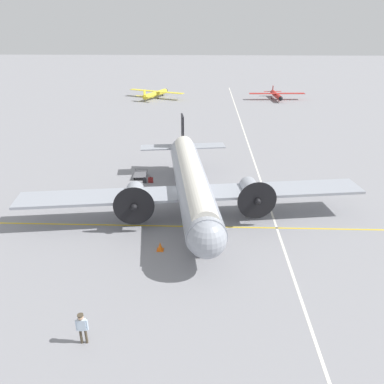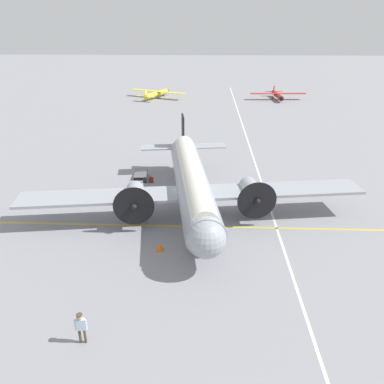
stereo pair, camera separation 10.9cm
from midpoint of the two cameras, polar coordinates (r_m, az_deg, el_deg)
name	(u,v)px [view 1 (the left image)]	position (r m, az deg, el deg)	size (l,w,h in m)	color
ground_plane	(192,210)	(28.98, -0.11, -2.81)	(300.00, 300.00, 0.00)	gray
apron_line_eastwest	(191,226)	(26.77, -0.31, -5.26)	(120.00, 0.16, 0.01)	gold
apron_line_northsouth	(271,212)	(29.41, 11.88, -2.94)	(0.16, 120.00, 0.01)	silver
airliner_main	(193,183)	(27.60, -0.03, 1.31)	(24.97, 18.56, 5.49)	#9399A3
crew_foreground	(82,325)	(18.27, -16.61, -18.90)	(0.55, 0.30, 1.64)	#473D2D
suitcase_near_door	(151,180)	(34.07, -6.42, 1.83)	(0.45, 0.14, 0.55)	maroon
suitcase_upright_spare	(145,180)	(34.06, -7.33, 1.78)	(0.35, 0.13, 0.56)	#232328
baggage_cart	(140,175)	(35.36, -7.98, 2.64)	(1.24, 1.66, 0.56)	#56565B
light_aircraft_distant	(277,95)	(74.14, 12.72, 14.21)	(10.40, 7.70, 2.00)	#B2231E
light_aircraft_taxiing	(156,93)	(74.20, -5.55, 14.72)	(10.94, 8.50, 2.17)	yellow
traffic_cone	(160,246)	(24.12, -5.01, -8.26)	(0.45, 0.45, 0.59)	orange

